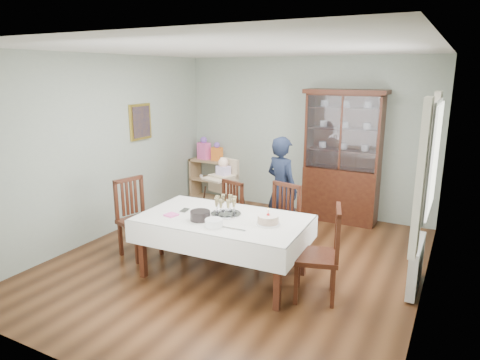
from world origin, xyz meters
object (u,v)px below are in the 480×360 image
Objects in this scene: high_chair at (224,199)px; chair_far_right at (278,238)px; chair_end_left at (140,233)px; champagne_tray at (226,209)px; china_cabinet at (343,155)px; birthday_cake at (268,220)px; sideboard at (213,180)px; chair_far_left at (224,228)px; dining_table at (223,247)px; chair_end_right at (317,271)px; gift_bag_orange at (217,152)px; woman at (282,189)px; gift_bag_pink at (204,149)px.

chair_far_right is at bearing -16.10° from high_chair.
champagne_tray is at bearing -71.86° from chair_end_left.
birthday_cake is at bearing -92.87° from china_cabinet.
chair_far_left is at bearing -54.94° from sideboard.
china_cabinet is at bearing 87.13° from birthday_cake.
birthday_cake is (0.57, 0.04, 0.43)m from dining_table.
champagne_tray is (0.88, -1.48, 0.39)m from high_chair.
chair_end_right reaches higher than dining_table.
gift_bag_orange is (-1.24, 1.90, 0.68)m from chair_far_left.
gift_bag_orange is at bearing 148.42° from chair_far_right.
chair_far_left is (-0.45, 0.81, -0.11)m from dining_table.
birthday_cake is at bearing -21.35° from chair_far_left.
high_chair reaches higher than birthday_cake.
gift_bag_orange is at bearing -149.39° from chair_end_right.
gift_bag_orange is at bearing -10.26° from woman.
champagne_tray is at bearing -109.65° from chair_far_right.
champagne_tray is (-0.72, -2.61, -0.29)m from china_cabinet.
gift_bag_pink is at bearing 149.42° from high_chair.
champagne_tray is at bearing -43.53° from high_chair.
dining_table is 1.32× the size of woman.
woman is 4.14× the size of champagne_tray.
chair_end_right is at bearing -42.95° from gift_bag_orange.
gift_bag_pink is at bearing 180.00° from gift_bag_orange.
sideboard is at bearing 168.89° from gift_bag_orange.
china_cabinet is 2.07× the size of chair_end_left.
woman is at bearing 106.46° from birthday_cake.
high_chair is 2.16m from birthday_cake.
woman reaches higher than gift_bag_orange.
chair_far_right is (2.19, -1.95, -0.10)m from sideboard.
woman is (1.48, 1.43, 0.46)m from chair_end_left.
chair_far_left is at bearing -33.30° from chair_end_left.
china_cabinet reaches higher than gift_bag_orange.
gift_bag_orange is at bearing 122.74° from champagne_tray.
china_cabinet is at bearing 74.57° from champagne_tray.
gift_bag_pink is (-0.66, 2.69, 0.68)m from chair_end_left.
china_cabinet is at bearing -0.04° from gift_bag_orange.
chair_far_left is at bearing 143.06° from birthday_cake.
china_cabinet is 5.01× the size of gift_bag_pink.
high_chair reaches higher than chair_far_left.
chair_end_right is 0.94× the size of high_chair.
china_cabinet is 5.79× the size of champagne_tray.
china_cabinet is at bearing -0.49° from sideboard.
woman is (0.16, 1.45, 0.39)m from dining_table.
woman is at bearing -113.62° from china_cabinet.
chair_end_right is (0.47, -2.67, -0.81)m from china_cabinet.
birthday_cake is (2.37, -2.69, 0.41)m from sideboard.
high_chair is at bearing -144.78° from china_cabinet.
chair_far_left is 2.67× the size of gift_bag_orange.
chair_far_right is 0.96× the size of chair_end_left.
gift_bag_orange is (-2.40, 0.00, -0.17)m from china_cabinet.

